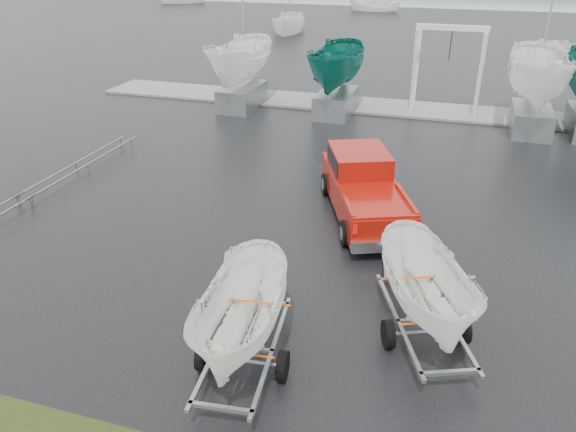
% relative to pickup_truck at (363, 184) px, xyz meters
% --- Properties ---
extents(ground_plane, '(120.00, 120.00, 0.00)m').
position_rel_pickup_truck_xyz_m(ground_plane, '(-1.32, -0.77, -0.94)').
color(ground_plane, black).
rests_on(ground_plane, ground).
extents(dock, '(30.00, 3.00, 0.12)m').
position_rel_pickup_truck_xyz_m(dock, '(-1.32, 12.23, -0.89)').
color(dock, gray).
rests_on(dock, ground).
extents(pickup_truck, '(3.78, 5.72, 1.81)m').
position_rel_pickup_truck_xyz_m(pickup_truck, '(0.00, 0.00, 0.00)').
color(pickup_truck, '#900F07').
rests_on(pickup_truck, ground).
extents(trailer_hitched, '(2.47, 3.78, 4.51)m').
position_rel_pickup_truck_xyz_m(trailer_hitched, '(2.37, -5.72, 1.52)').
color(trailer_hitched, gray).
rests_on(trailer_hitched, ground).
extents(trailer_parked, '(1.84, 3.71, 4.49)m').
position_rel_pickup_truck_xyz_m(trailer_parked, '(-0.92, -7.68, 1.51)').
color(trailer_parked, gray).
rests_on(trailer_parked, ground).
extents(boat_hoist, '(3.30, 2.18, 4.12)m').
position_rel_pickup_truck_xyz_m(boat_hoist, '(1.77, 12.23, 1.73)').
color(boat_hoist, silver).
rests_on(boat_hoist, ground).
extents(keelboat_0, '(2.30, 3.20, 10.46)m').
position_rel_pickup_truck_xyz_m(keelboat_0, '(-7.97, 10.23, 2.70)').
color(keelboat_0, gray).
rests_on(keelboat_0, ground).
extents(keelboat_1, '(2.25, 3.20, 7.09)m').
position_rel_pickup_truck_xyz_m(keelboat_1, '(-3.19, 10.43, 2.61)').
color(keelboat_1, gray).
rests_on(keelboat_1, ground).
extents(keelboat_2, '(2.53, 3.20, 10.70)m').
position_rel_pickup_truck_xyz_m(keelboat_2, '(5.60, 10.23, 3.08)').
color(keelboat_2, gray).
rests_on(keelboat_2, ground).
extents(mast_rack_0, '(0.56, 6.50, 0.06)m').
position_rel_pickup_truck_xyz_m(mast_rack_0, '(-10.32, 0.23, -0.59)').
color(mast_rack_0, gray).
rests_on(mast_rack_0, ground).
extents(moored_boat_0, '(2.88, 2.94, 11.44)m').
position_rel_pickup_truck_xyz_m(moored_boat_0, '(-13.14, 35.15, -0.94)').
color(moored_boat_0, white).
rests_on(moored_boat_0, ground).
extents(moored_boat_1, '(2.63, 2.57, 11.11)m').
position_rel_pickup_truck_xyz_m(moored_boat_1, '(-8.54, 53.93, -0.94)').
color(moored_boat_1, white).
rests_on(moored_boat_1, ground).
extents(moored_boat_2, '(2.16, 2.11, 10.76)m').
position_rel_pickup_truck_xyz_m(moored_boat_2, '(10.11, 29.84, -0.93)').
color(moored_boat_2, white).
rests_on(moored_boat_2, ground).
extents(moored_boat_4, '(3.22, 3.20, 11.14)m').
position_rel_pickup_truck_xyz_m(moored_boat_4, '(-34.18, 55.46, -0.94)').
color(moored_boat_4, white).
rests_on(moored_boat_4, ground).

